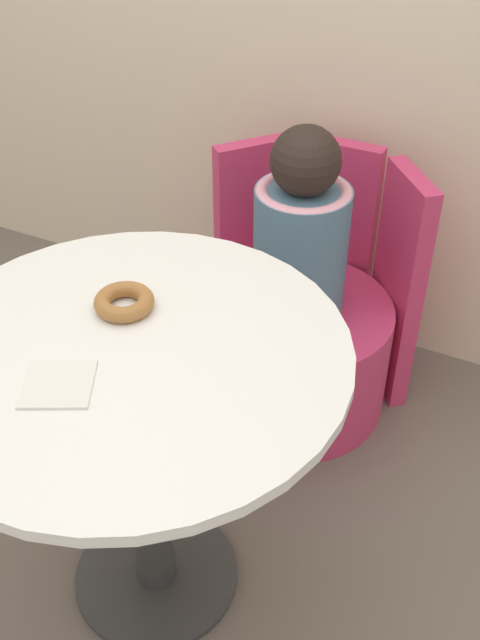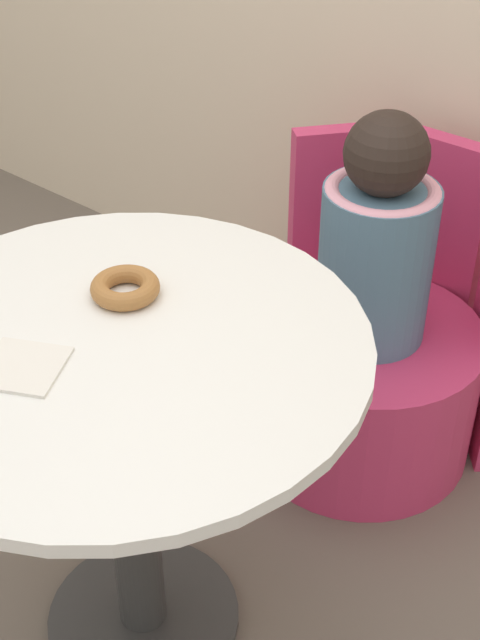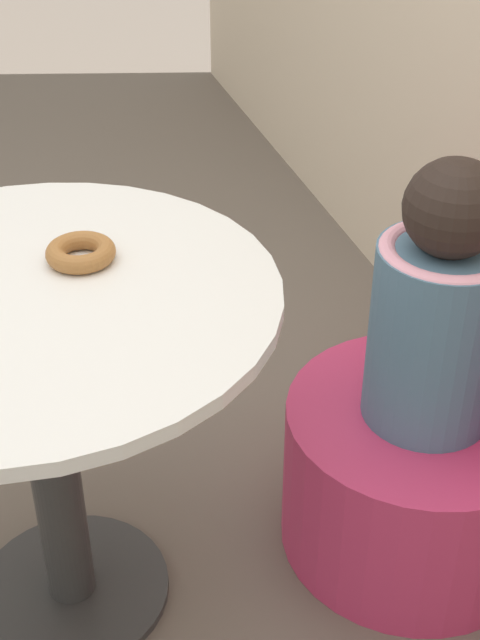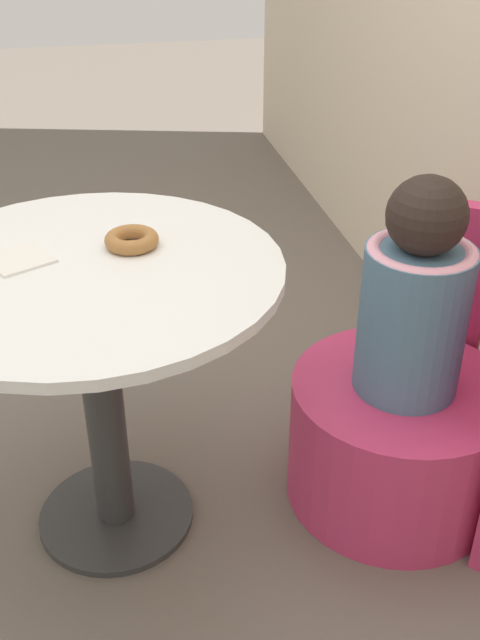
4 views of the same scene
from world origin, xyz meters
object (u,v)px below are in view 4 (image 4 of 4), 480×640
tub_chair (395,439)px  child_figure (415,298)px  round_table (95,335)px  donut (132,240)px

tub_chair → child_figure: size_ratio=1.03×
round_table → donut: donut is taller
round_table → child_figure: bearing=86.0°
tub_chair → donut: (-0.12, -0.62, 0.56)m
child_figure → donut: bearing=-101.0°
round_table → donut: 0.22m
round_table → child_figure: child_figure is taller
round_table → child_figure: (0.05, 0.72, 0.03)m
tub_chair → donut: size_ratio=4.64×
child_figure → donut: 0.65m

